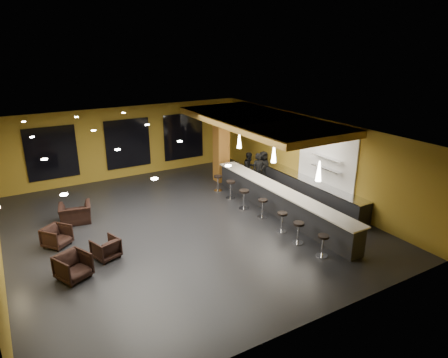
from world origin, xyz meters
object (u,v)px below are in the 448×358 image
bar_stool_6 (218,181)px  bar_stool_2 (282,220)px  staff_b (249,168)px  bar_stool_0 (323,243)px  staff_c (263,167)px  pendant_0 (319,171)px  bar_stool_4 (244,197)px  armchair_c (57,236)px  armchair_a (73,267)px  bar_stool_1 (298,230)px  bar_stool_5 (231,187)px  prep_counter (310,191)px  bar_stool_3 (263,206)px  staff_a (259,171)px  bar_counter (280,202)px  pendant_1 (274,154)px  armchair_d (75,213)px  column (221,146)px  armchair_b (106,248)px  pendant_2 (239,140)px

bar_stool_6 → bar_stool_2: bearing=-90.3°
staff_b → bar_stool_0: bearing=-112.6°
staff_c → bar_stool_6: staff_c is taller
pendant_0 → bar_stool_4: pendant_0 is taller
armchair_c → bar_stool_6: (7.14, 1.77, 0.12)m
armchair_a → bar_stool_4: size_ratio=1.04×
bar_stool_1 → bar_stool_2: bar_stool_1 is taller
armchair_c → bar_stool_5: (7.17, 0.71, 0.16)m
prep_counter → bar_stool_3: bearing=-171.2°
staff_c → bar_stool_2: 5.26m
staff_c → bar_stool_5: (-2.42, -1.00, -0.26)m
armchair_a → armchair_c: size_ratio=1.10×
staff_a → bar_stool_3: 3.20m
bar_counter → staff_c: bearing=64.5°
armchair_c → bar_stool_6: size_ratio=1.06×
bar_stool_2 → staff_c: bearing=61.9°
pendant_1 → bar_stool_4: size_ratio=0.86×
prep_counter → staff_c: staff_c is taller
armchair_a → bar_stool_1: 7.14m
armchair_d → armchair_a: bearing=88.9°
armchair_c → bar_stool_3: bearing=-51.3°
bar_counter → column: (0.00, 4.60, 1.25)m
armchair_a → armchair_c: (-0.10, 2.27, -0.03)m
pendant_0 → pendant_1: same height
prep_counter → staff_b: bearing=107.3°
pendant_1 → bar_stool_2: size_ratio=0.95×
bar_stool_1 → armchair_a: bearing=166.9°
column → pendant_1: size_ratio=5.00×
staff_b → armchair_a: staff_b is taller
armchair_b → bar_stool_3: size_ratio=0.99×
column → staff_b: size_ratio=2.33×
staff_b → bar_stool_0: staff_b is taller
bar_stool_1 → armchair_b: bearing=158.6°
armchair_b → armchair_c: (-1.20, 1.59, 0.01)m
armchair_b → bar_stool_0: bearing=131.7°
staff_a → armchair_c: size_ratio=2.17×
pendant_0 → pendant_2: same height
staff_a → bar_counter: bearing=-93.5°
staff_a → bar_stool_1: 5.35m
staff_a → staff_b: staff_a is taller
prep_counter → staff_a: 2.55m
armchair_d → bar_stool_4: size_ratio=1.38×
armchair_c → bar_stool_0: size_ratio=1.05×
bar_stool_0 → bar_stool_5: bar_stool_5 is taller
bar_stool_3 → bar_stool_5: size_ratio=0.94×
armchair_b → armchair_d: size_ratio=0.66×
prep_counter → pendant_2: size_ratio=8.57×
column → armchair_a: size_ratio=4.13×
pendant_2 → staff_b: size_ratio=0.47×
armchair_c → bar_stool_4: 7.08m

